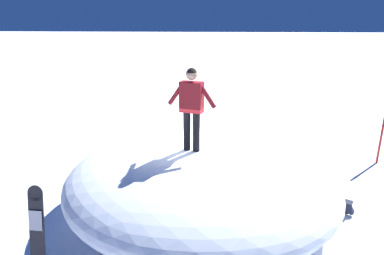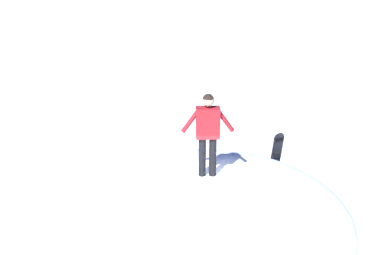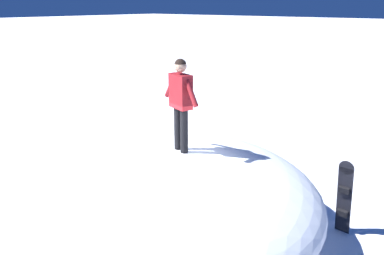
% 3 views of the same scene
% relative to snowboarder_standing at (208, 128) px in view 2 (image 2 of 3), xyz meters
% --- Properties ---
extents(snow_mound, '(6.42, 6.18, 1.63)m').
position_rel_snowboarder_standing_xyz_m(snow_mound, '(0.17, 0.29, -1.80)').
color(snow_mound, white).
rests_on(snow_mound, ground).
extents(snowboarder_standing, '(0.99, 0.36, 1.65)m').
position_rel_snowboarder_standing_xyz_m(snowboarder_standing, '(0.00, 0.00, 0.00)').
color(snowboarder_standing, black).
rests_on(snowboarder_standing, snow_mound).
extents(snowboard_primary_upright, '(0.28, 0.30, 1.55)m').
position_rel_snowboarder_standing_xyz_m(snowboard_primary_upright, '(-2.45, -1.71, -1.81)').
color(snowboard_primary_upright, black).
rests_on(snowboard_primary_upright, ground).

